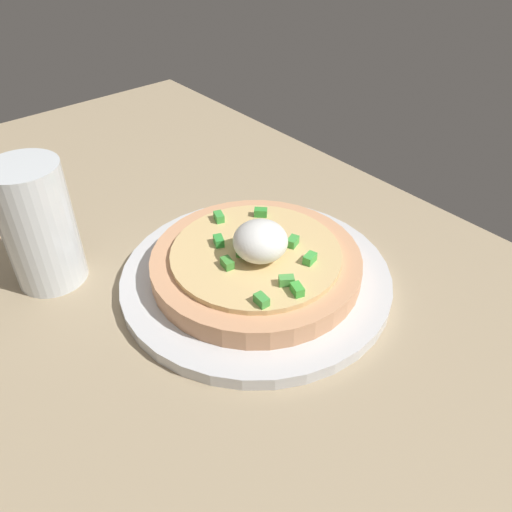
% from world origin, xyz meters
% --- Properties ---
extents(dining_table, '(1.22, 0.64, 0.02)m').
position_xyz_m(dining_table, '(0.00, 0.00, 0.01)').
color(dining_table, tan).
rests_on(dining_table, ground).
extents(plate, '(0.26, 0.26, 0.01)m').
position_xyz_m(plate, '(0.07, -0.07, 0.03)').
color(plate, silver).
rests_on(plate, dining_table).
extents(pizza, '(0.20, 0.20, 0.06)m').
position_xyz_m(pizza, '(0.07, -0.07, 0.05)').
color(pizza, tan).
rests_on(pizza, plate).
extents(cup_near, '(0.07, 0.07, 0.12)m').
position_xyz_m(cup_near, '(0.20, 0.07, 0.08)').
color(cup_near, silver).
rests_on(cup_near, dining_table).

